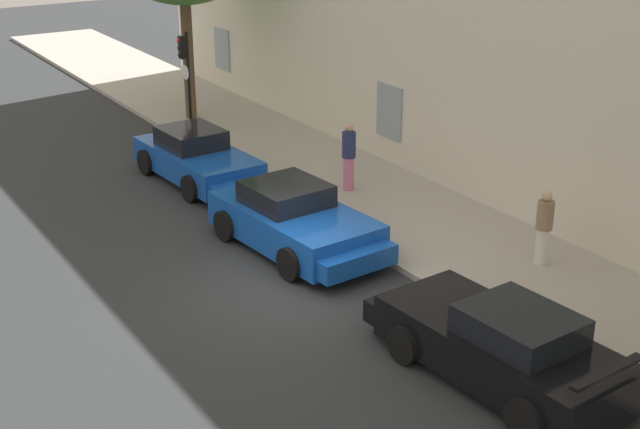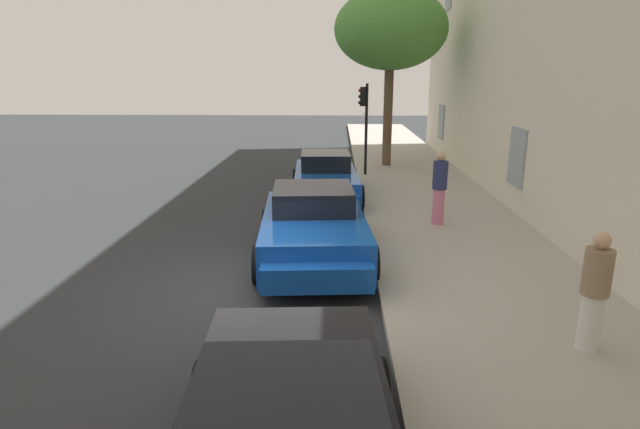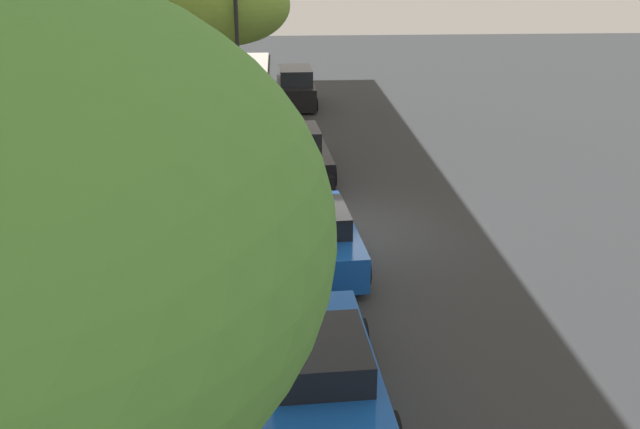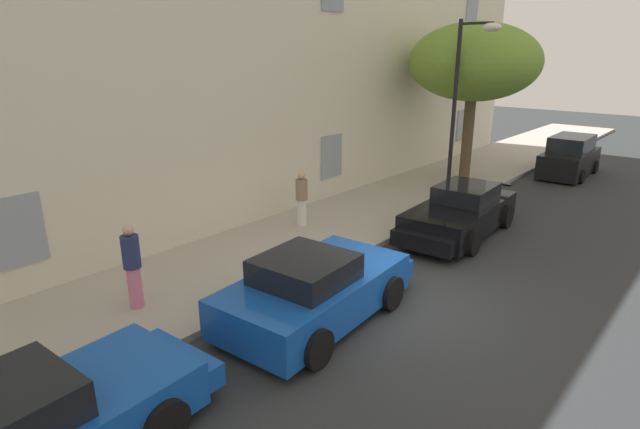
{
  "view_description": "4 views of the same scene",
  "coord_description": "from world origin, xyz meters",
  "px_view_note": "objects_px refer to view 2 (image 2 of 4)",
  "views": [
    {
      "loc": [
        14.12,
        -8.39,
        8.17
      ],
      "look_at": [
        -0.6,
        1.02,
        1.17
      ],
      "focal_mm": 50.33,
      "sensor_mm": 36.0,
      "label": 1
    },
    {
      "loc": [
        8.4,
        1.51,
        3.69
      ],
      "look_at": [
        -0.68,
        1.21,
        1.21
      ],
      "focal_mm": 29.0,
      "sensor_mm": 36.0,
      "label": 2
    },
    {
      "loc": [
        -15.87,
        1.66,
        6.81
      ],
      "look_at": [
        -3.21,
        0.88,
        1.77
      ],
      "focal_mm": 38.34,
      "sensor_mm": 36.0,
      "label": 3
    },
    {
      "loc": [
        -8.54,
        -4.97,
        5.17
      ],
      "look_at": [
        0.48,
        2.75,
        1.32
      ],
      "focal_mm": 28.66,
      "sensor_mm": 36.0,
      "label": 4
    }
  ],
  "objects_px": {
    "sportscar_red_lead": "(326,180)",
    "pedestrian_strolling": "(595,291)",
    "traffic_light": "(364,113)",
    "sportscar_yellow_flank": "(314,231)",
    "tree_near_kerb": "(391,30)",
    "pedestrian_admiring": "(439,187)"
  },
  "relations": [
    {
      "from": "traffic_light",
      "to": "pedestrian_strolling",
      "type": "distance_m",
      "value": 12.69
    },
    {
      "from": "sportscar_yellow_flank",
      "to": "traffic_light",
      "type": "distance_m",
      "value": 9.03
    },
    {
      "from": "traffic_light",
      "to": "pedestrian_admiring",
      "type": "xyz_separation_m",
      "value": [
        6.43,
        1.52,
        -1.3
      ]
    },
    {
      "from": "sportscar_red_lead",
      "to": "pedestrian_strolling",
      "type": "bearing_deg",
      "value": 22.52
    },
    {
      "from": "sportscar_red_lead",
      "to": "tree_near_kerb",
      "type": "height_order",
      "value": "tree_near_kerb"
    },
    {
      "from": "pedestrian_admiring",
      "to": "pedestrian_strolling",
      "type": "height_order",
      "value": "pedestrian_admiring"
    },
    {
      "from": "tree_near_kerb",
      "to": "pedestrian_admiring",
      "type": "height_order",
      "value": "tree_near_kerb"
    },
    {
      "from": "sportscar_yellow_flank",
      "to": "traffic_light",
      "type": "relative_size",
      "value": 1.43
    },
    {
      "from": "tree_near_kerb",
      "to": "sportscar_yellow_flank",
      "type": "bearing_deg",
      "value": -12.71
    },
    {
      "from": "traffic_light",
      "to": "sportscar_red_lead",
      "type": "bearing_deg",
      "value": -20.15
    },
    {
      "from": "sportscar_red_lead",
      "to": "sportscar_yellow_flank",
      "type": "xyz_separation_m",
      "value": [
        5.25,
        -0.12,
        0.02
      ]
    },
    {
      "from": "sportscar_yellow_flank",
      "to": "pedestrian_admiring",
      "type": "bearing_deg",
      "value": 128.46
    },
    {
      "from": "sportscar_yellow_flank",
      "to": "pedestrian_strolling",
      "type": "bearing_deg",
      "value": 46.33
    },
    {
      "from": "tree_near_kerb",
      "to": "traffic_light",
      "type": "bearing_deg",
      "value": -26.51
    },
    {
      "from": "sportscar_yellow_flank",
      "to": "pedestrian_admiring",
      "type": "relative_size",
      "value": 2.61
    },
    {
      "from": "sportscar_yellow_flank",
      "to": "tree_near_kerb",
      "type": "height_order",
      "value": "tree_near_kerb"
    },
    {
      "from": "sportscar_yellow_flank",
      "to": "tree_near_kerb",
      "type": "bearing_deg",
      "value": 167.29
    },
    {
      "from": "sportscar_yellow_flank",
      "to": "pedestrian_admiring",
      "type": "height_order",
      "value": "pedestrian_admiring"
    },
    {
      "from": "sportscar_red_lead",
      "to": "pedestrian_admiring",
      "type": "height_order",
      "value": "pedestrian_admiring"
    },
    {
      "from": "tree_near_kerb",
      "to": "pedestrian_admiring",
      "type": "relative_size",
      "value": 3.78
    },
    {
      "from": "sportscar_red_lead",
      "to": "traffic_light",
      "type": "bearing_deg",
      "value": 159.85
    },
    {
      "from": "pedestrian_admiring",
      "to": "sportscar_red_lead",
      "type": "bearing_deg",
      "value": -136.2
    }
  ]
}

